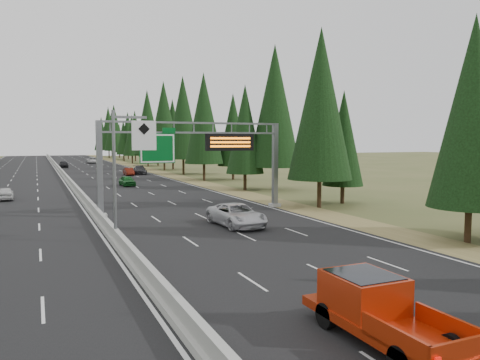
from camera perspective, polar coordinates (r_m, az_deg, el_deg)
road at (r=84.07m, az=-20.60°, el=0.25°), size 32.00×260.00×0.08m
shoulder_right at (r=86.82m, az=-8.79°, el=0.63°), size 3.60×260.00×0.06m
median_barrier at (r=84.04m, az=-20.60°, el=0.50°), size 0.70×260.00×0.85m
sign_gantry at (r=40.82m, az=-4.71°, el=3.40°), size 16.75×0.98×7.80m
hov_sign_pole at (r=29.15m, az=-13.94°, el=1.65°), size 2.80×0.50×8.00m
tree_row_right at (r=84.61m, az=-5.65°, el=7.03°), size 11.56×239.14×18.94m
silver_minivan at (r=34.06m, az=-0.42°, el=-4.27°), size 3.04×5.98×1.62m
red_pickup at (r=15.69m, az=15.90°, el=-14.38°), size 2.12×5.93×1.93m
car_ahead_green at (r=66.08m, az=-13.60°, el=-0.09°), size 1.93×4.23×1.41m
car_ahead_dkred at (r=86.10m, az=-13.41°, el=1.00°), size 1.46×4.13×1.36m
car_ahead_dkgrey at (r=88.63m, az=-12.13°, el=1.20°), size 2.67×5.58×1.57m
car_ahead_white at (r=134.40m, az=-17.58°, el=2.28°), size 2.79×5.84×1.61m
car_ahead_far at (r=115.69m, az=-20.71°, el=1.83°), size 1.92×4.77×1.63m
car_onc_white at (r=54.79m, az=-26.70°, el=-1.48°), size 1.72×4.01×1.35m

